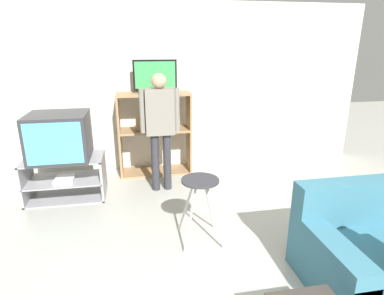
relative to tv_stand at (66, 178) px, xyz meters
The scene contains 7 objects.
wall_back 2.09m from the tv_stand, 30.97° to the left, with size 6.40×0.06×2.60m.
tv_stand is the anchor object (origin of this frame).
television_main 0.58m from the tv_stand, 146.59° to the right, with size 0.73×0.65×0.59m.
media_shelf 1.46m from the tv_stand, 27.61° to the left, with size 1.11×0.43×1.28m.
television_flat 1.90m from the tv_stand, 27.67° to the left, with size 0.64×0.20×0.48m.
folding_stool 2.05m from the tv_stand, 39.82° to the right, with size 0.43×0.42×0.69m.
person_standing_adult 1.47m from the tv_stand, ahead, with size 0.53×0.20×1.62m.
Camera 1 is at (-0.61, -1.06, 1.98)m, focal length 30.00 mm.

